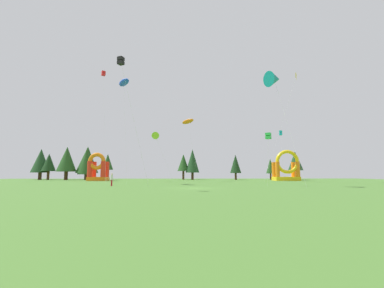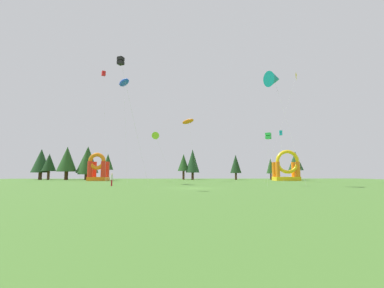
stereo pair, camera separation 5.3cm
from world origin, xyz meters
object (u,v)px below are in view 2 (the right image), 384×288
at_px(kite_cyan_box, 281,133).
at_px(inflatable_blue_arch, 98,170).
at_px(kite_black_box, 121,61).
at_px(kite_lime_delta, 155,136).
at_px(kite_green_box, 268,136).
at_px(person_midfield, 112,178).
at_px(kite_yellow_diamond, 296,76).
at_px(kite_teal_delta, 274,79).
at_px(kite_blue_parafoil, 124,83).
at_px(kite_red_box, 104,74).
at_px(inflatable_orange_dome, 287,169).
at_px(kite_orange_parafoil, 188,121).

relative_size(kite_cyan_box, inflatable_blue_arch, 1.60).
bearing_deg(kite_black_box, kite_cyan_box, 42.24).
height_order(kite_lime_delta, kite_green_box, kite_lime_delta).
distance_m(kite_cyan_box, person_midfield, 36.32).
height_order(kite_yellow_diamond, kite_teal_delta, kite_yellow_diamond).
relative_size(kite_black_box, person_midfield, 8.26).
relative_size(kite_blue_parafoil, kite_cyan_box, 1.68).
relative_size(kite_yellow_diamond, inflatable_blue_arch, 3.39).
bearing_deg(kite_black_box, kite_red_box, 110.56).
relative_size(kite_blue_parafoil, inflatable_orange_dome, 2.42).
bearing_deg(kite_cyan_box, kite_yellow_diamond, -25.80).
distance_m(kite_lime_delta, kite_blue_parafoil, 10.94).
xyz_separation_m(kite_red_box, kite_black_box, (11.49, -30.62, -10.35)).
bearing_deg(kite_yellow_diamond, kite_cyan_box, 154.20).
bearing_deg(kite_orange_parafoil, inflatable_blue_arch, 165.64).
bearing_deg(kite_cyan_box, kite_teal_delta, -112.64).
bearing_deg(inflatable_orange_dome, kite_green_box, -116.31).
bearing_deg(kite_black_box, kite_teal_delta, 20.37).
bearing_deg(kite_blue_parafoil, kite_lime_delta, 3.76).
bearing_deg(kite_red_box, inflatable_orange_dome, 5.72).
bearing_deg(person_midfield, kite_red_box, -146.27).
xyz_separation_m(kite_yellow_diamond, kite_orange_parafoil, (-22.94, 6.68, -8.54)).
xyz_separation_m(kite_lime_delta, kite_yellow_diamond, (28.87, 7.67, 13.99)).
bearing_deg(kite_lime_delta, kite_cyan_box, 19.83).
xyz_separation_m(kite_lime_delta, kite_blue_parafoil, (-5.60, -0.37, 9.38)).
height_order(kite_blue_parafoil, inflatable_blue_arch, kite_blue_parafoil).
relative_size(kite_teal_delta, inflatable_orange_dome, 2.24).
bearing_deg(kite_orange_parafoil, kite_teal_delta, -61.79).
distance_m(kite_black_box, kite_teal_delta, 21.96).
distance_m(kite_lime_delta, kite_teal_delta, 21.40).
xyz_separation_m(kite_lime_delta, kite_orange_parafoil, (5.93, 14.36, 5.45)).
height_order(person_midfield, inflatable_orange_dome, inflatable_orange_dome).
xyz_separation_m(kite_green_box, inflatable_orange_dome, (12.91, 26.11, -4.50)).
height_order(kite_red_box, kite_blue_parafoil, kite_red_box).
distance_m(kite_blue_parafoil, kite_cyan_box, 33.48).
bearing_deg(kite_lime_delta, kite_teal_delta, -25.12).
distance_m(kite_lime_delta, kite_cyan_box, 27.32).
bearing_deg(kite_green_box, inflatable_blue_arch, 140.93).
bearing_deg(inflatable_blue_arch, kite_teal_delta, -39.79).
height_order(kite_blue_parafoil, inflatable_orange_dome, kite_blue_parafoil).
height_order(kite_black_box, kite_blue_parafoil, kite_blue_parafoil).
bearing_deg(inflatable_blue_arch, inflatable_orange_dome, -1.36).
bearing_deg(kite_lime_delta, inflatable_orange_dome, 31.84).
height_order(kite_lime_delta, kite_cyan_box, kite_cyan_box).
bearing_deg(kite_yellow_diamond, kite_teal_delta, -123.33).
distance_m(kite_yellow_diamond, kite_cyan_box, 12.46).
distance_m(kite_orange_parafoil, kite_teal_delta, 26.05).
xyz_separation_m(kite_blue_parafoil, inflatable_orange_dome, (36.00, 19.24, -14.85)).
relative_size(person_midfield, inflatable_orange_dome, 0.24).
bearing_deg(kite_green_box, kite_yellow_diamond, 52.65).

